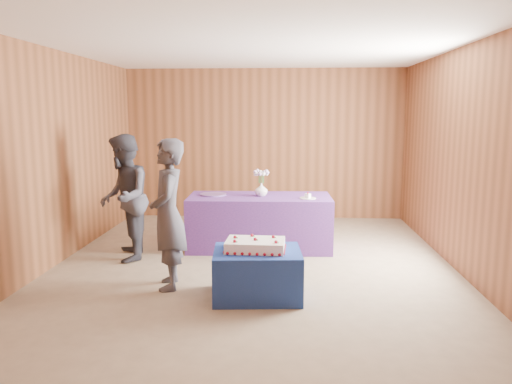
# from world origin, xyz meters

# --- Properties ---
(ground) EXTENTS (6.00, 6.00, 0.00)m
(ground) POSITION_xyz_m (0.00, 0.00, 0.00)
(ground) COLOR gray
(ground) RESTS_ON ground
(room_shell) EXTENTS (5.04, 6.04, 2.72)m
(room_shell) POSITION_xyz_m (0.00, 0.00, 1.80)
(room_shell) COLOR brown
(room_shell) RESTS_ON ground
(cake_table) EXTENTS (0.95, 0.77, 0.50)m
(cake_table) POSITION_xyz_m (0.11, -1.07, 0.25)
(cake_table) COLOR #1C309A
(cake_table) RESTS_ON ground
(serving_table) EXTENTS (2.03, 0.96, 0.75)m
(serving_table) POSITION_xyz_m (0.03, 0.86, 0.38)
(serving_table) COLOR #68328B
(serving_table) RESTS_ON ground
(sheet_cake) EXTENTS (0.65, 0.45, 0.15)m
(sheet_cake) POSITION_xyz_m (0.09, -1.06, 0.56)
(sheet_cake) COLOR white
(sheet_cake) RESTS_ON cake_table
(vase) EXTENTS (0.21, 0.21, 0.18)m
(vase) POSITION_xyz_m (0.05, 0.86, 0.84)
(vase) COLOR white
(vase) RESTS_ON serving_table
(flower_spray) EXTENTS (0.22, 0.22, 0.17)m
(flower_spray) POSITION_xyz_m (0.05, 0.86, 1.08)
(flower_spray) COLOR #255B24
(flower_spray) RESTS_ON vase
(platter) EXTENTS (0.44, 0.44, 0.02)m
(platter) POSITION_xyz_m (-0.63, 0.90, 0.76)
(platter) COLOR #6B4992
(platter) RESTS_ON serving_table
(plate) EXTENTS (0.28, 0.28, 0.01)m
(plate) POSITION_xyz_m (0.70, 0.69, 0.76)
(plate) COLOR silver
(plate) RESTS_ON serving_table
(cake_slice) EXTENTS (0.09, 0.09, 0.08)m
(cake_slice) POSITION_xyz_m (0.70, 0.69, 0.79)
(cake_slice) COLOR white
(cake_slice) RESTS_ON plate
(knife) EXTENTS (0.26, 0.04, 0.00)m
(knife) POSITION_xyz_m (0.73, 0.58, 0.75)
(knife) COLOR #B5B5BA
(knife) RESTS_ON serving_table
(guest_left) EXTENTS (0.51, 0.67, 1.64)m
(guest_left) POSITION_xyz_m (-0.87, -0.84, 0.82)
(guest_left) COLOR #3C3D48
(guest_left) RESTS_ON ground
(guest_right) EXTENTS (0.81, 0.93, 1.65)m
(guest_right) POSITION_xyz_m (-1.69, 0.17, 0.82)
(guest_right) COLOR #353540
(guest_right) RESTS_ON ground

